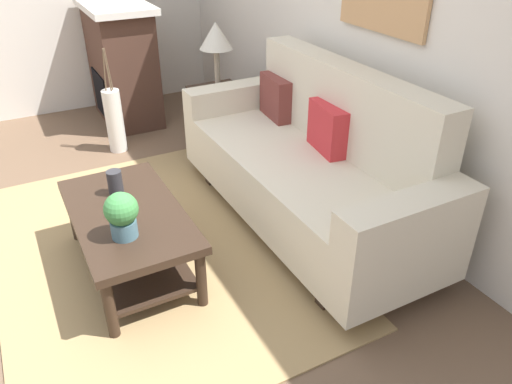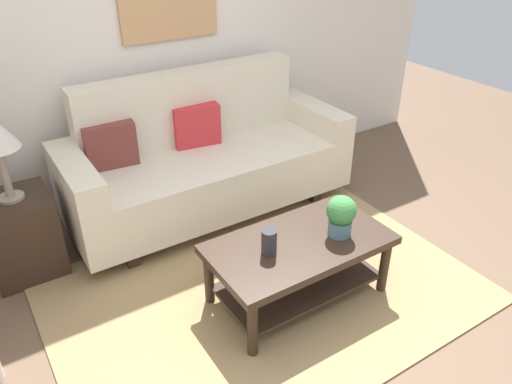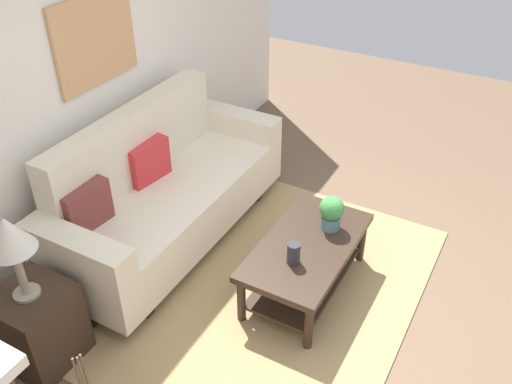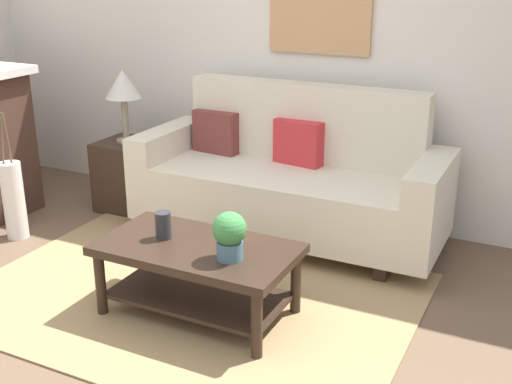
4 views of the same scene
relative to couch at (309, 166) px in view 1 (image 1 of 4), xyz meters
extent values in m
plane|color=brown|center=(-0.17, -1.60, -0.43)|extent=(9.75, 9.75, 0.00)
cube|color=silver|center=(-0.17, 0.54, 0.92)|extent=(5.75, 0.10, 2.70)
cube|color=#A38456|center=(-0.17, -1.10, -0.42)|extent=(2.62, 1.88, 0.01)
cube|color=beige|center=(0.00, -0.06, -0.11)|extent=(1.79, 0.84, 0.40)
cube|color=beige|center=(0.00, 0.26, 0.37)|extent=(1.79, 0.20, 0.56)
cube|color=beige|center=(-1.00, -0.06, -0.01)|extent=(0.20, 0.84, 0.60)
cube|color=beige|center=(1.00, -0.06, -0.01)|extent=(0.20, 0.84, 0.60)
cube|color=#332319|center=(-0.80, -0.06, -0.37)|extent=(0.08, 0.74, 0.12)
cube|color=#332319|center=(0.80, -0.06, -0.37)|extent=(0.08, 0.74, 0.12)
cube|color=brown|center=(-0.68, 0.13, 0.25)|extent=(0.37, 0.15, 0.32)
cube|color=red|center=(0.00, 0.13, 0.25)|extent=(0.37, 0.17, 0.32)
cube|color=#332319|center=(-0.02, -1.25, -0.03)|extent=(1.10, 0.60, 0.05)
cube|color=#332319|center=(-0.02, -1.25, -0.31)|extent=(0.98, 0.50, 0.02)
cylinder|color=#332319|center=(-0.51, -1.50, -0.24)|extent=(0.06, 0.06, 0.38)
cylinder|color=#332319|center=(0.47, -1.50, -0.24)|extent=(0.06, 0.06, 0.38)
cylinder|color=#332319|center=(-0.51, -1.00, -0.24)|extent=(0.06, 0.06, 0.38)
cylinder|color=#332319|center=(0.47, -1.00, -0.24)|extent=(0.06, 0.06, 0.38)
cylinder|color=#2D2D33|center=(-0.24, -1.25, 0.08)|extent=(0.09, 0.09, 0.16)
cylinder|color=slate|center=(0.22, -1.32, 0.05)|extent=(0.14, 0.14, 0.10)
sphere|color=#408B45|center=(0.22, -1.32, 0.17)|extent=(0.18, 0.18, 0.18)
cube|color=#332319|center=(-1.40, -0.05, -0.15)|extent=(0.44, 0.44, 0.56)
cylinder|color=gray|center=(-1.40, -0.05, 0.14)|extent=(0.16, 0.16, 0.02)
cylinder|color=gray|center=(-1.40, -0.05, 0.30)|extent=(0.05, 0.05, 0.35)
cone|color=beige|center=(-1.40, -0.05, 0.59)|extent=(0.28, 0.28, 0.22)
cube|color=#472D23|center=(-2.50, -0.60, 0.12)|extent=(0.90, 0.50, 1.10)
cube|color=black|center=(-2.50, -0.85, -0.13)|extent=(0.52, 0.02, 0.44)
cube|color=silver|center=(-2.50, -0.60, 0.70)|extent=(1.02, 0.58, 0.06)
cylinder|color=white|center=(-1.78, -0.90, -0.15)|extent=(0.16, 0.16, 0.57)
cylinder|color=brown|center=(-1.76, -0.90, 0.32)|extent=(0.02, 0.03, 0.36)
cylinder|color=brown|center=(-1.79, -0.88, 0.32)|extent=(0.03, 0.03, 0.36)
cylinder|color=brown|center=(-1.79, -0.91, 0.32)|extent=(0.03, 0.04, 0.36)
camera|label=1|loc=(2.45, -1.71, 1.54)|focal=34.60mm
camera|label=2|loc=(-1.54, -3.14, 1.75)|focal=34.97mm
camera|label=3|loc=(-2.80, -2.37, 2.50)|focal=38.89mm
camera|label=4|loc=(1.69, -3.99, 1.47)|focal=44.97mm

